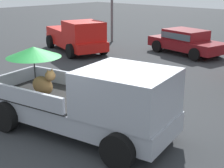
# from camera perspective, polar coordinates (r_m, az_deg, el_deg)

# --- Properties ---
(ground_plane) EXTENTS (80.00, 80.00, 0.00)m
(ground_plane) POSITION_cam_1_polar(r_m,az_deg,el_deg) (8.91, -5.44, -8.25)
(ground_plane) COLOR #2D3033
(pickup_truck_main) EXTENTS (5.31, 3.02, 2.17)m
(pickup_truck_main) POSITION_cam_1_polar(r_m,az_deg,el_deg) (8.30, -3.51, -2.80)
(pickup_truck_main) COLOR black
(pickup_truck_main) RESTS_ON ground
(pickup_truck_red) EXTENTS (5.12, 3.28, 1.80)m
(pickup_truck_red) POSITION_cam_1_polar(r_m,az_deg,el_deg) (18.73, -6.15, 8.20)
(pickup_truck_red) COLOR black
(pickup_truck_red) RESTS_ON ground
(parked_sedan_near) EXTENTS (4.55, 2.57, 1.33)m
(parked_sedan_near) POSITION_cam_1_polar(r_m,az_deg,el_deg) (18.48, 12.69, 7.34)
(parked_sedan_near) COLOR black
(parked_sedan_near) RESTS_ON ground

